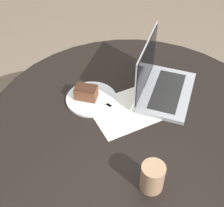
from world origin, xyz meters
TOP-DOWN VIEW (x-y plane):
  - dining_table at (0.00, 0.00)m, footprint 1.26×1.26m
  - paper_document at (-0.02, -0.07)m, footprint 0.33×0.29m
  - plate at (0.06, -0.22)m, footprint 0.22×0.22m
  - cake_slice at (0.07, -0.23)m, footprint 0.11×0.11m
  - fork at (0.04, -0.18)m, footprint 0.06×0.17m
  - coffee_glass at (0.16, 0.26)m, footprint 0.08×0.08m
  - laptop at (-0.21, -0.06)m, footprint 0.40×0.36m

SIDE VIEW (x-z plane):
  - dining_table at x=0.00m, z-range 0.24..0.98m
  - paper_document at x=-0.02m, z-range 0.74..0.74m
  - plate at x=0.06m, z-range 0.74..0.75m
  - fork at x=0.04m, z-range 0.75..0.76m
  - cake_slice at x=0.07m, z-range 0.75..0.81m
  - laptop at x=-0.21m, z-range 0.66..0.92m
  - coffee_glass at x=0.16m, z-range 0.74..0.85m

